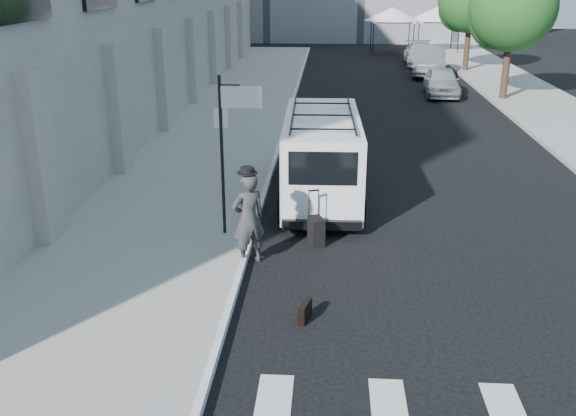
# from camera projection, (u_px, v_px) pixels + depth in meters

# --- Properties ---
(ground) EXTENTS (120.00, 120.00, 0.00)m
(ground) POSITION_uv_depth(u_px,v_px,m) (343.00, 314.00, 11.27)
(ground) COLOR black
(ground) RESTS_ON ground
(sidewalk_left) EXTENTS (4.50, 48.00, 0.15)m
(sidewalk_left) POSITION_uv_depth(u_px,v_px,m) (234.00, 114.00, 26.47)
(sidewalk_left) COLOR gray
(sidewalk_left) RESTS_ON ground
(sidewalk_right) EXTENTS (4.00, 56.00, 0.15)m
(sidewalk_right) POSITION_uv_depth(u_px,v_px,m) (533.00, 100.00, 29.39)
(sidewalk_right) COLOR gray
(sidewalk_right) RESTS_ON ground
(sign_pole) EXTENTS (1.03, 0.07, 3.50)m
(sign_pole) POSITION_uv_depth(u_px,v_px,m) (232.00, 123.00, 13.48)
(sign_pole) COLOR black
(sign_pole) RESTS_ON sidewalk_left
(tree_near) EXTENTS (3.80, 3.83, 6.03)m
(tree_near) POSITION_uv_depth(u_px,v_px,m) (509.00, 11.00, 28.27)
(tree_near) COLOR black
(tree_near) RESTS_ON ground
(tree_far) EXTENTS (3.80, 3.83, 6.03)m
(tree_far) POSITION_uv_depth(u_px,v_px,m) (469.00, 2.00, 36.68)
(tree_far) COLOR black
(tree_far) RESTS_ON ground
(tent_left) EXTENTS (4.00, 4.00, 3.20)m
(tent_left) POSITION_uv_depth(u_px,v_px,m) (393.00, 14.00, 45.62)
(tent_left) COLOR black
(tent_left) RESTS_ON ground
(tent_right) EXTENTS (4.00, 4.00, 3.20)m
(tent_right) POSITION_uv_depth(u_px,v_px,m) (437.00, 14.00, 45.88)
(tent_right) COLOR black
(tent_right) RESTS_ON ground
(businessman) EXTENTS (0.84, 0.77, 1.93)m
(businessman) POSITION_uv_depth(u_px,v_px,m) (248.00, 219.00, 12.92)
(businessman) COLOR #333335
(businessman) RESTS_ON ground
(briefcase) EXTENTS (0.24, 0.46, 0.34)m
(briefcase) POSITION_uv_depth(u_px,v_px,m) (305.00, 311.00, 11.01)
(briefcase) COLOR black
(briefcase) RESTS_ON ground
(suitcase) EXTENTS (0.41, 0.50, 1.21)m
(suitcase) POSITION_uv_depth(u_px,v_px,m) (316.00, 231.00, 14.00)
(suitcase) COLOR black
(suitcase) RESTS_ON ground
(cargo_van) EXTENTS (2.16, 5.82, 2.19)m
(cargo_van) POSITION_uv_depth(u_px,v_px,m) (322.00, 155.00, 16.73)
(cargo_van) COLOR white
(cargo_van) RESTS_ON ground
(parked_car_a) EXTENTS (1.85, 4.03, 1.34)m
(parked_car_a) POSITION_uv_depth(u_px,v_px,m) (442.00, 81.00, 30.65)
(parked_car_a) COLOR #A8ABB0
(parked_car_a) RESTS_ON ground
(parked_car_b) EXTENTS (2.40, 5.16, 1.64)m
(parked_car_b) POSITION_uv_depth(u_px,v_px,m) (429.00, 61.00, 36.51)
(parked_car_b) COLOR slate
(parked_car_b) RESTS_ON ground
(parked_car_c) EXTENTS (2.12, 4.77, 1.36)m
(parked_car_c) POSITION_uv_depth(u_px,v_px,m) (420.00, 54.00, 40.59)
(parked_car_c) COLOR #9DA1A5
(parked_car_c) RESTS_ON ground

